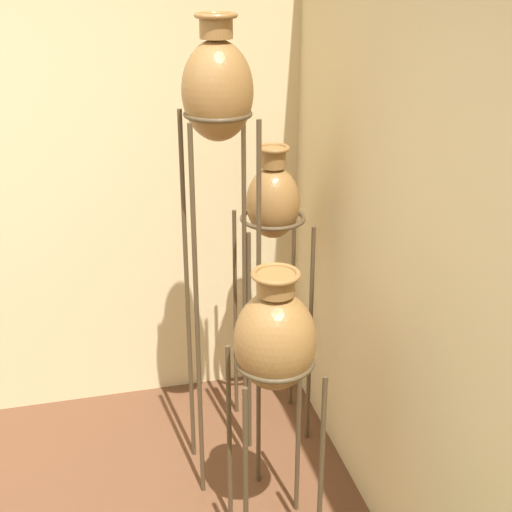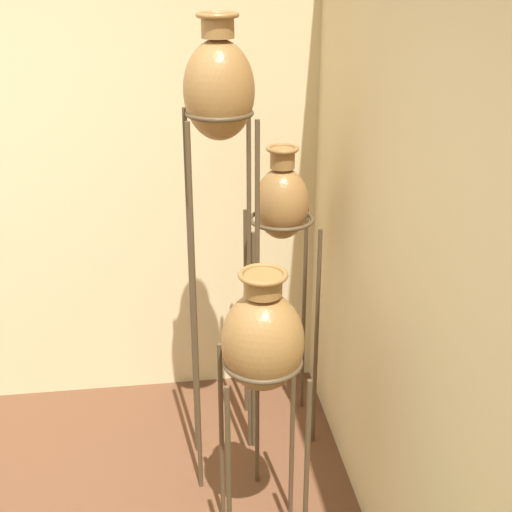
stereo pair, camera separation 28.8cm
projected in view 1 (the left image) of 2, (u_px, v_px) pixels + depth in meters
The scene contains 4 objects.
wall_right at pixel (507, 311), 1.99m from camera, with size 0.06×7.79×2.70m.
vase_stand_tall at pixel (218, 108), 2.74m from camera, with size 0.28×0.28×2.07m.
vase_stand_medium at pixel (273, 211), 3.26m from camera, with size 0.32×0.32×1.48m.
vase_stand_short at pixel (275, 343), 2.62m from camera, with size 0.32×0.32×1.24m.
Camera 1 is at (0.82, -1.54, 2.27)m, focal length 50.00 mm.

